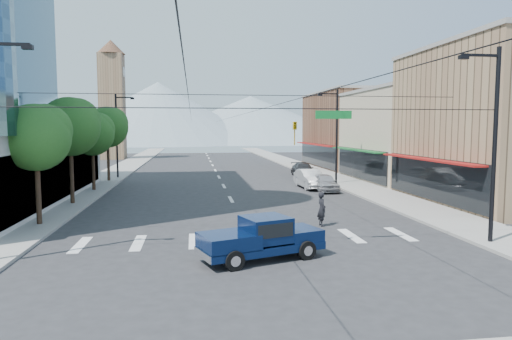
% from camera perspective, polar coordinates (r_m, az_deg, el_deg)
% --- Properties ---
extents(ground, '(160.00, 160.00, 0.00)m').
position_cam_1_polar(ground, '(20.94, 0.07, -9.62)').
color(ground, '#28282B').
rests_on(ground, ground).
extents(sidewalk_left, '(4.00, 120.00, 0.15)m').
position_cam_1_polar(sidewalk_left, '(60.97, -16.54, 0.05)').
color(sidewalk_left, gray).
rests_on(sidewalk_left, ground).
extents(sidewalk_right, '(4.00, 120.00, 0.15)m').
position_cam_1_polar(sidewalk_right, '(62.06, 5.93, 0.33)').
color(sidewalk_right, gray).
rests_on(sidewalk_right, ground).
extents(shop_mid, '(12.00, 14.00, 9.00)m').
position_cam_1_polar(shop_mid, '(49.60, 19.53, 3.94)').
color(shop_mid, tan).
rests_on(shop_mid, ground).
extents(shop_far, '(12.00, 18.00, 10.00)m').
position_cam_1_polar(shop_far, '(64.23, 12.95, 4.79)').
color(shop_far, brown).
rests_on(shop_far, ground).
extents(clock_tower, '(4.80, 4.80, 20.40)m').
position_cam_1_polar(clock_tower, '(83.34, -17.54, 8.64)').
color(clock_tower, '#8C6B4C').
rests_on(clock_tower, ground).
extents(mountain_left, '(80.00, 80.00, 22.00)m').
position_cam_1_polar(mountain_left, '(170.57, -12.09, 7.03)').
color(mountain_left, gray).
rests_on(mountain_left, ground).
extents(mountain_right, '(90.00, 90.00, 18.00)m').
position_cam_1_polar(mountain_right, '(181.51, -0.68, 6.40)').
color(mountain_right, gray).
rests_on(mountain_right, ground).
extents(tree_near, '(3.65, 3.64, 6.71)m').
position_cam_1_polar(tree_near, '(27.41, -25.51, 3.94)').
color(tree_near, black).
rests_on(tree_near, ground).
extents(tree_midnear, '(4.09, 4.09, 7.52)m').
position_cam_1_polar(tree_midnear, '(34.15, -22.00, 5.24)').
color(tree_midnear, black).
rests_on(tree_midnear, ground).
extents(tree_midfar, '(3.65, 3.64, 6.71)m').
position_cam_1_polar(tree_midfar, '(40.98, -19.59, 4.42)').
color(tree_midfar, black).
rests_on(tree_midfar, ground).
extents(tree_far, '(4.09, 4.09, 7.52)m').
position_cam_1_polar(tree_far, '(47.86, -17.92, 5.26)').
color(tree_far, black).
rests_on(tree_far, ground).
extents(signal_rig, '(21.80, 0.20, 9.00)m').
position_cam_1_polar(signal_rig, '(19.29, 1.05, 3.08)').
color(signal_rig, black).
rests_on(signal_rig, ground).
extents(lamp_pole_nw, '(2.00, 0.25, 9.00)m').
position_cam_1_polar(lamp_pole_nw, '(50.65, -16.88, 4.54)').
color(lamp_pole_nw, black).
rests_on(lamp_pole_nw, ground).
extents(lamp_pole_ne, '(2.00, 0.25, 9.00)m').
position_cam_1_polar(lamp_pole_ne, '(44.15, 9.90, 4.61)').
color(lamp_pole_ne, black).
rests_on(lamp_pole_ne, ground).
extents(pickup_truck, '(5.49, 3.41, 1.76)m').
position_cam_1_polar(pickup_truck, '(18.87, 0.65, -8.42)').
color(pickup_truck, '#08193F').
rests_on(pickup_truck, ground).
extents(pedestrian, '(0.52, 0.73, 1.89)m').
position_cam_1_polar(pedestrian, '(25.39, 8.21, -4.85)').
color(pedestrian, black).
rests_on(pedestrian, ground).
extents(parked_car_near, '(1.87, 4.43, 1.49)m').
position_cam_1_polar(parked_car_near, '(39.36, 8.59, -1.56)').
color(parked_car_near, '#9E9EA2').
rests_on(parked_car_near, ground).
extents(parked_car_mid, '(2.01, 5.19, 1.69)m').
position_cam_1_polar(parked_car_mid, '(41.18, 6.79, -1.10)').
color(parked_car_mid, '#BEBEBE').
rests_on(parked_car_mid, ground).
extents(parked_car_far, '(2.09, 5.11, 1.48)m').
position_cam_1_polar(parked_car_far, '(51.18, 5.93, 0.03)').
color(parked_car_far, '#2A2A2C').
rests_on(parked_car_far, ground).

